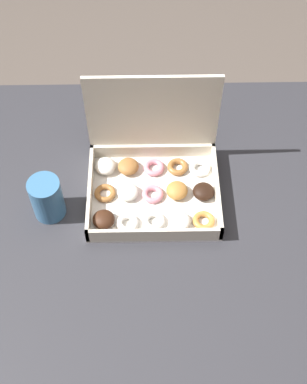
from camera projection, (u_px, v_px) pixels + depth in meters
The scene contains 4 objects.
ground_plane at pixel (136, 326), 1.82m from camera, with size 8.00×8.00×0.00m, color #564C44.
dining_table at pixel (130, 234), 1.31m from camera, with size 1.18×0.85×0.71m.
donut_box at pixel (152, 173), 1.24m from camera, with size 0.30×0.25×0.26m.
coffee_mug at pixel (47, 198), 1.19m from camera, with size 0.07×0.07×0.11m.
Camera 1 is at (0.05, -0.66, 1.76)m, focal length 50.00 mm.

